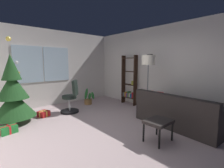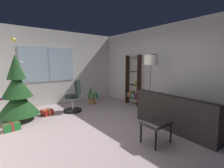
# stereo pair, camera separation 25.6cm
# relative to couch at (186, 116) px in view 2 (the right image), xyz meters

# --- Properties ---
(ground_plane) EXTENTS (4.68, 6.04, 0.10)m
(ground_plane) POSITION_rel_couch_xyz_m (-1.62, 1.05, -0.34)
(ground_plane) COLOR #BBA3A5
(wall_back_with_windows) EXTENTS (4.68, 0.12, 2.71)m
(wall_back_with_windows) POSITION_rel_couch_xyz_m (-1.64, 4.12, 1.07)
(wall_back_with_windows) COLOR silver
(wall_back_with_windows) RESTS_ON ground_plane
(wall_right_with_frames) EXTENTS (0.12, 6.04, 2.71)m
(wall_right_with_frames) POSITION_rel_couch_xyz_m (0.77, 1.05, 1.06)
(wall_right_with_frames) COLOR silver
(wall_right_with_frames) RESTS_ON ground_plane
(couch) EXTENTS (1.63, 2.10, 0.82)m
(couch) POSITION_rel_couch_xyz_m (0.00, 0.00, 0.00)
(couch) COLOR #2B2624
(couch) RESTS_ON ground_plane
(footstool) EXTENTS (0.52, 0.41, 0.43)m
(footstool) POSITION_rel_couch_xyz_m (-1.18, -0.02, 0.09)
(footstool) COLOR #2B2624
(footstool) RESTS_ON ground_plane
(holiday_tree) EXTENTS (1.03, 1.03, 2.18)m
(holiday_tree) POSITION_rel_couch_xyz_m (-3.11, 2.98, 0.45)
(holiday_tree) COLOR #4C331E
(holiday_tree) RESTS_ON ground_plane
(gift_box_red) EXTENTS (0.35, 0.34, 0.17)m
(gift_box_red) POSITION_rel_couch_xyz_m (-2.39, 2.98, -0.21)
(gift_box_red) COLOR red
(gift_box_red) RESTS_ON ground_plane
(gift_box_green) EXTENTS (0.35, 0.24, 0.18)m
(gift_box_green) POSITION_rel_couch_xyz_m (-3.34, 2.33, -0.20)
(gift_box_green) COLOR #1E722D
(gift_box_green) RESTS_ON ground_plane
(office_chair) EXTENTS (0.59, 0.59, 1.01)m
(office_chair) POSITION_rel_couch_xyz_m (-1.61, 2.81, 0.11)
(office_chair) COLOR black
(office_chair) RESTS_ON ground_plane
(bookshelf) EXTENTS (0.18, 0.64, 1.81)m
(bookshelf) POSITION_rel_couch_xyz_m (0.50, 2.30, 0.50)
(bookshelf) COLOR black
(bookshelf) RESTS_ON ground_plane
(floor_lamp) EXTENTS (0.39, 0.39, 1.76)m
(floor_lamp) POSITION_rel_couch_xyz_m (0.08, 1.18, 1.23)
(floor_lamp) COLOR slate
(floor_lamp) RESTS_ON ground_plane
(potted_plant) EXTENTS (0.37, 0.36, 0.61)m
(potted_plant) POSITION_rel_couch_xyz_m (-0.67, 3.28, -0.09)
(potted_plant) COLOR olive
(potted_plant) RESTS_ON ground_plane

